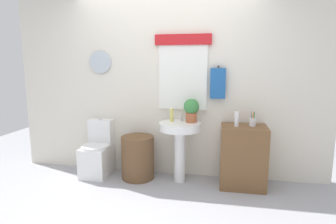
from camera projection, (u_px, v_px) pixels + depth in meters
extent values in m
plane|color=#A3A3A8|center=(147.00, 211.00, 2.94)|extent=(8.00, 8.00, 0.00)
cube|color=silver|center=(167.00, 83.00, 3.84)|extent=(4.40, 0.10, 2.60)
cube|color=white|center=(183.00, 77.00, 3.72)|extent=(0.65, 0.03, 0.87)
cube|color=red|center=(183.00, 39.00, 3.62)|extent=(0.75, 0.04, 0.14)
cylinder|color=silver|center=(100.00, 62.00, 3.90)|extent=(0.32, 0.03, 0.32)
cylinder|color=black|center=(218.00, 66.00, 3.60)|extent=(0.02, 0.06, 0.02)
cube|color=#235BA3|center=(218.00, 83.00, 3.61)|extent=(0.20, 0.05, 0.40)
cube|color=white|center=(97.00, 160.00, 3.91)|extent=(0.36, 0.50, 0.42)
cylinder|color=white|center=(95.00, 146.00, 3.81)|extent=(0.38, 0.38, 0.03)
cube|color=white|center=(101.00, 131.00, 4.01)|extent=(0.34, 0.18, 0.35)
cylinder|color=silver|center=(101.00, 119.00, 3.98)|extent=(0.04, 0.04, 0.02)
cylinder|color=brown|center=(138.00, 157.00, 3.78)|extent=(0.44, 0.44, 0.59)
cylinder|color=white|center=(180.00, 156.00, 3.67)|extent=(0.15, 0.15, 0.71)
cylinder|color=white|center=(180.00, 126.00, 3.60)|extent=(0.54, 0.54, 0.10)
cylinder|color=silver|center=(181.00, 117.00, 3.70)|extent=(0.03, 0.03, 0.10)
cube|color=brown|center=(243.00, 156.00, 3.51)|extent=(0.56, 0.44, 0.79)
cylinder|color=#DBD166|center=(172.00, 115.00, 3.65)|extent=(0.05, 0.05, 0.17)
cylinder|color=#AD5B38|center=(191.00, 117.00, 3.61)|extent=(0.14, 0.14, 0.13)
sphere|color=#3D8442|center=(191.00, 106.00, 3.59)|extent=(0.20, 0.20, 0.20)
cylinder|color=white|center=(237.00, 119.00, 3.41)|extent=(0.05, 0.05, 0.19)
cylinder|color=silver|center=(253.00, 122.00, 3.44)|extent=(0.08, 0.08, 0.10)
cylinder|color=green|center=(254.00, 119.00, 3.42)|extent=(0.01, 0.03, 0.18)
cylinder|color=red|center=(253.00, 118.00, 3.44)|extent=(0.04, 0.01, 0.18)
cylinder|color=blue|center=(251.00, 119.00, 3.43)|extent=(0.01, 0.03, 0.18)
cylinder|color=yellow|center=(252.00, 119.00, 3.41)|extent=(0.03, 0.02, 0.18)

